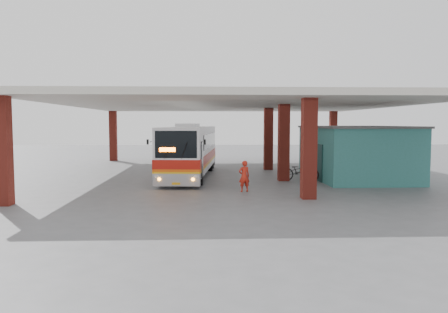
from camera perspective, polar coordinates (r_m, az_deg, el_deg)
ground at (r=21.90m, az=1.40°, el=-4.23°), size 90.00×90.00×0.00m
brick_columns at (r=26.78m, az=3.72°, el=2.01°), size 20.10×21.60×4.35m
canopy_roof at (r=28.20m, az=1.52°, el=6.86°), size 21.00×23.00×0.30m
shop_building at (r=27.18m, az=16.77°, el=0.57°), size 5.20×8.20×3.11m
coach_bus at (r=26.84m, az=-4.46°, el=0.82°), size 3.36×11.34×3.26m
motorcycle at (r=25.09m, az=9.85°, el=-1.89°), size 2.29×1.39×1.14m
pedestrian at (r=20.87m, az=2.66°, el=-2.58°), size 0.62×0.48×1.50m
red_chair at (r=28.98m, az=10.61°, el=-1.44°), size 0.54×0.54×0.82m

